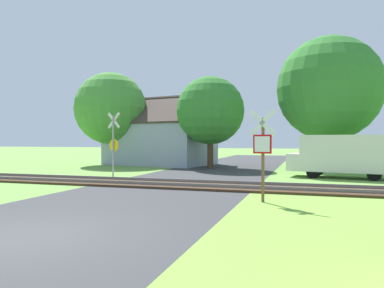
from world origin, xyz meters
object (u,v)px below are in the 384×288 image
object	(u,v)px
house	(161,142)
tree_right	(329,88)
crossing_sign_far	(113,141)
mail_truck	(341,154)
stop_sign_near	(263,149)
tree_center	(210,111)
tree_left	(111,109)

from	to	relation	value
house	tree_right	distance (m)	13.23
crossing_sign_far	mail_truck	xyz separation A→B (m)	(11.60, 2.99, -0.68)
stop_sign_near	mail_truck	distance (m)	9.37
tree_center	tree_right	distance (m)	8.05
tree_right	house	bearing A→B (deg)	172.86
tree_left	stop_sign_near	bearing A→B (deg)	-46.61
stop_sign_near	crossing_sign_far	size ratio (longest dim) A/B	0.86
tree_center	tree_right	world-z (taller)	tree_right
stop_sign_near	tree_right	xyz separation A→B (m)	(2.69, 14.29, 3.67)
crossing_sign_far	mail_truck	bearing A→B (deg)	30.23
tree_center	crossing_sign_far	bearing A→B (deg)	-114.56
stop_sign_near	tree_right	size ratio (longest dim) A/B	0.34
mail_truck	tree_right	bearing A→B (deg)	12.94
stop_sign_near	tree_center	bearing A→B (deg)	-57.61
crossing_sign_far	mail_truck	world-z (taller)	crossing_sign_far
house	tree_right	xyz separation A→B (m)	(12.65, -1.58, 3.53)
crossing_sign_far	mail_truck	size ratio (longest dim) A/B	0.67
house	tree_center	size ratio (longest dim) A/B	1.41
house	tree_center	distance (m)	5.81
tree_center	tree_left	world-z (taller)	tree_left
tree_right	stop_sign_near	bearing A→B (deg)	-100.67
stop_sign_near	tree_left	xyz separation A→B (m)	(-13.65, 14.44, 2.77)
house	crossing_sign_far	bearing A→B (deg)	-71.61
house	mail_truck	bearing A→B (deg)	-17.67
stop_sign_near	tree_left	world-z (taller)	tree_left
tree_center	tree_left	distance (m)	8.53
tree_left	tree_right	distance (m)	16.37
stop_sign_near	mail_truck	world-z (taller)	stop_sign_near
stop_sign_near	tree_right	distance (m)	15.00
stop_sign_near	house	world-z (taller)	house
tree_right	mail_truck	distance (m)	6.82
mail_truck	crossing_sign_far	bearing A→B (deg)	114.35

